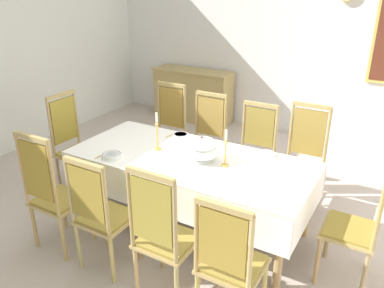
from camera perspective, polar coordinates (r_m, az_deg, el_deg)
ground at (r=4.19m, az=0.06°, el=-11.66°), size 6.46×6.25×0.04m
back_wall at (r=6.42m, az=14.95°, el=15.61°), size 6.46×0.08×3.23m
dining_table at (r=3.78m, az=-0.32°, el=-3.04°), size 2.34×1.04×0.77m
tablecloth at (r=3.79m, az=-0.32°, el=-3.24°), size 2.36×1.06×0.36m
chair_south_a at (r=3.73m, az=-19.82°, el=-6.70°), size 0.44×0.42×1.19m
chair_north_a at (r=4.99m, az=-3.71°, el=2.15°), size 0.44×0.42×1.17m
chair_south_b at (r=3.38m, az=-13.25°, el=-9.81°), size 0.44×0.42×1.09m
chair_north_b at (r=4.72m, az=2.03°, el=0.73°), size 0.44×0.42×1.12m
chair_south_c at (r=3.03m, az=-4.34°, el=-12.99°), size 0.44×0.42×1.16m
chair_north_c at (r=4.48m, az=9.10°, el=-0.94°), size 0.44×0.42×1.09m
chair_south_d at (r=2.83m, az=5.51°, el=-16.69°), size 0.44×0.42×1.08m
chair_north_d at (r=4.33m, az=15.99°, el=-2.09°), size 0.44×0.42×1.17m
chair_head_west at (r=4.76m, az=-16.97°, el=0.13°), size 0.42×0.44×1.18m
chair_head_east at (r=3.43m, az=23.48°, el=-10.49°), size 0.42×0.44×1.13m
soup_tureen at (r=3.64m, az=1.42°, el=-0.70°), size 0.32×0.32×0.25m
candlestick_west at (r=3.87m, az=-5.13°, el=1.37°), size 0.07×0.07×0.39m
candlestick_east at (r=3.53m, az=4.93°, el=-1.14°), size 0.07×0.07×0.36m
bowl_near_left at (r=3.81m, az=-11.71°, el=-1.63°), size 0.18×0.18×0.05m
bowl_near_right at (r=4.23m, az=-1.68°, el=1.32°), size 0.17×0.17×0.04m
bowl_far_left at (r=3.85m, az=10.97°, el=-1.44°), size 0.16×0.16×0.03m
spoon_primary at (r=3.91m, az=-12.75°, el=-1.39°), size 0.03×0.18×0.01m
spoon_secondary at (r=4.31m, az=-2.75°, el=1.52°), size 0.04×0.18×0.01m
sideboard at (r=6.99m, az=0.16°, el=7.21°), size 1.44×0.48×0.90m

